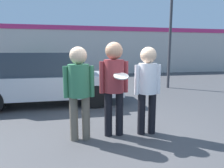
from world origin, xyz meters
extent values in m
plane|color=#3F3F42|center=(0.00, 0.00, 0.00)|extent=(56.00, 56.00, 0.00)
cube|color=beige|center=(0.00, 10.99, 1.71)|extent=(24.00, 0.18, 3.41)
cube|color=#CC2D6B|center=(0.00, 10.88, 3.26)|extent=(24.00, 0.04, 0.30)
cylinder|color=#665B4C|center=(-0.86, 0.05, 0.41)|extent=(0.15, 0.15, 0.82)
cylinder|color=#665B4C|center=(-0.64, 0.05, 0.41)|extent=(0.15, 0.15, 0.82)
cylinder|color=#33724C|center=(-0.75, 0.05, 1.11)|extent=(0.38, 0.38, 0.58)
cylinder|color=#33724C|center=(-0.98, 0.05, 1.09)|extent=(0.09, 0.09, 0.57)
cylinder|color=#33724C|center=(-0.52, 0.05, 1.09)|extent=(0.09, 0.09, 0.57)
sphere|color=#DBB28E|center=(-0.75, 0.05, 1.56)|extent=(0.31, 0.31, 0.31)
cylinder|color=black|center=(-0.20, 0.11, 0.43)|extent=(0.15, 0.15, 0.87)
cylinder|color=black|center=(0.02, 0.11, 0.43)|extent=(0.15, 0.15, 0.87)
cylinder|color=maroon|center=(-0.09, 0.11, 1.17)|extent=(0.38, 0.38, 0.61)
cylinder|color=maroon|center=(-0.32, 0.11, 1.15)|extent=(0.09, 0.09, 0.60)
cylinder|color=maroon|center=(0.14, 0.11, 1.15)|extent=(0.09, 0.09, 0.60)
sphere|color=tan|center=(-0.09, 0.11, 1.64)|extent=(0.32, 0.32, 0.32)
cylinder|color=silver|center=(-0.02, -0.16, 1.20)|extent=(0.27, 0.26, 0.10)
cylinder|color=black|center=(0.45, 0.06, 0.41)|extent=(0.15, 0.15, 0.82)
cylinder|color=black|center=(0.67, 0.06, 0.41)|extent=(0.15, 0.15, 0.82)
cylinder|color=silver|center=(0.56, 0.06, 1.12)|extent=(0.36, 0.36, 0.58)
cylinder|color=silver|center=(0.35, 0.06, 1.09)|extent=(0.09, 0.09, 0.57)
cylinder|color=silver|center=(0.78, 0.06, 1.09)|extent=(0.09, 0.09, 0.57)
sphere|color=#DBB28E|center=(0.56, 0.06, 1.56)|extent=(0.31, 0.31, 0.31)
cube|color=#B7BABF|center=(-1.58, 2.91, 0.61)|extent=(4.49, 1.76, 0.64)
cube|color=#28333D|center=(-1.67, 2.91, 1.26)|extent=(2.33, 1.51, 0.67)
cylinder|color=black|center=(-0.19, 3.69, 0.34)|extent=(0.67, 0.22, 0.67)
cylinder|color=black|center=(-0.19, 2.13, 0.34)|extent=(0.67, 0.22, 0.67)
cylinder|color=black|center=(-2.97, 3.69, 0.34)|extent=(0.67, 0.22, 0.67)
cylinder|color=#38383D|center=(3.44, 4.75, 3.01)|extent=(0.12, 0.12, 6.01)
sphere|color=#387A3D|center=(-2.96, 10.09, 0.71)|extent=(1.42, 1.42, 1.42)
camera|label=1|loc=(-0.88, -3.53, 1.63)|focal=32.00mm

